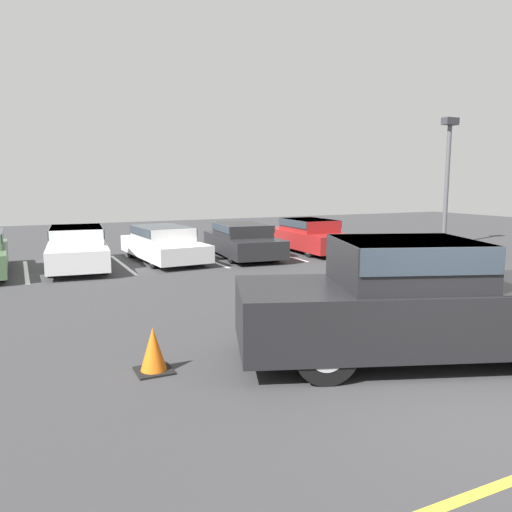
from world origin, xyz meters
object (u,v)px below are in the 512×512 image
(traffic_cone, at_px, (153,351))
(parked_sedan_c, at_px, (163,243))
(light_post, at_px, (448,167))
(parked_sedan_e, at_px, (310,235))
(pickup_truck, at_px, (422,301))
(parked_sedan_b, at_px, (77,246))
(parked_sedan_d, at_px, (243,239))
(wheel_stop_curb, at_px, (253,243))

(traffic_cone, bearing_deg, parked_sedan_c, 74.04)
(light_post, bearing_deg, parked_sedan_e, 173.17)
(pickup_truck, relative_size, parked_sedan_c, 1.27)
(pickup_truck, relative_size, parked_sedan_e, 1.37)
(parked_sedan_b, height_order, parked_sedan_e, parked_sedan_b)
(parked_sedan_b, relative_size, parked_sedan_e, 1.09)
(traffic_cone, bearing_deg, light_post, 31.00)
(parked_sedan_c, bearing_deg, parked_sedan_d, 78.19)
(light_post, xyz_separation_m, wheel_stop_curb, (-7.53, 3.65, -3.32))
(traffic_cone, bearing_deg, parked_sedan_d, 59.34)
(wheel_stop_curb, bearing_deg, pickup_truck, -104.73)
(parked_sedan_b, bearing_deg, parked_sedan_e, 95.58)
(parked_sedan_b, xyz_separation_m, parked_sedan_c, (2.88, 0.25, -0.06))
(parked_sedan_c, height_order, light_post, light_post)
(parked_sedan_c, distance_m, light_post, 12.58)
(parked_sedan_d, height_order, parked_sedan_e, parked_sedan_e)
(pickup_truck, distance_m, light_post, 15.44)
(parked_sedan_e, bearing_deg, traffic_cone, -39.99)
(pickup_truck, height_order, parked_sedan_e, pickup_truck)
(parked_sedan_d, bearing_deg, light_post, 91.78)
(parked_sedan_c, bearing_deg, traffic_cone, -19.90)
(parked_sedan_e, xyz_separation_m, light_post, (6.39, -0.77, 2.72))
(parked_sedan_c, xyz_separation_m, light_post, (12.23, -1.03, 2.75))
(parked_sedan_b, xyz_separation_m, parked_sedan_d, (5.75, -0.14, -0.05))
(wheel_stop_curb, bearing_deg, traffic_cone, -120.81)
(parked_sedan_e, bearing_deg, parked_sedan_b, -88.48)
(pickup_truck, bearing_deg, parked_sedan_c, 115.45)
(pickup_truck, height_order, light_post, light_post)
(parked_sedan_c, relative_size, parked_sedan_d, 1.04)
(parked_sedan_c, bearing_deg, parked_sedan_e, 83.50)
(parked_sedan_d, relative_size, parked_sedan_e, 1.04)
(parked_sedan_e, distance_m, light_post, 6.99)
(parked_sedan_d, distance_m, wheel_stop_curb, 3.58)
(parked_sedan_d, bearing_deg, wheel_stop_curb, 154.32)
(light_post, relative_size, wheel_stop_curb, 3.13)
(parked_sedan_d, xyz_separation_m, wheel_stop_curb, (1.84, 3.02, -0.58))
(light_post, distance_m, wheel_stop_curb, 9.00)
(parked_sedan_d, xyz_separation_m, traffic_cone, (-5.76, -9.72, -0.34))
(parked_sedan_b, height_order, light_post, light_post)
(traffic_cone, xyz_separation_m, wheel_stop_curb, (7.60, 12.74, -0.24))
(wheel_stop_curb, bearing_deg, parked_sedan_b, -159.24)
(parked_sedan_e, relative_size, wheel_stop_curb, 2.55)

